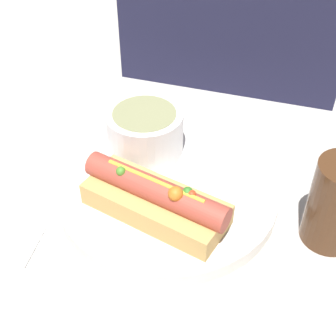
# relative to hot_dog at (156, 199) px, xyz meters

# --- Properties ---
(ground_plane) EXTENTS (4.00, 4.00, 0.00)m
(ground_plane) POSITION_rel_hot_dog_xyz_m (-0.00, 0.05, -0.04)
(ground_plane) COLOR #BCB7AD
(dinner_plate) EXTENTS (0.27, 0.27, 0.02)m
(dinner_plate) POSITION_rel_hot_dog_xyz_m (-0.00, 0.05, -0.03)
(dinner_plate) COLOR white
(dinner_plate) RESTS_ON ground_plane
(hot_dog) EXTENTS (0.18, 0.10, 0.06)m
(hot_dog) POSITION_rel_hot_dog_xyz_m (0.00, 0.00, 0.00)
(hot_dog) COLOR tan
(hot_dog) RESTS_ON dinner_plate
(soup_bowl) EXTENTS (0.10, 0.10, 0.06)m
(soup_bowl) POSITION_rel_hot_dog_xyz_m (-0.05, 0.11, 0.01)
(soup_bowl) COLOR white
(soup_bowl) RESTS_ON dinner_plate
(spoon) EXTENTS (0.09, 0.14, 0.01)m
(spoon) POSITION_rel_hot_dog_xyz_m (-0.06, 0.07, -0.02)
(spoon) COLOR #B7B7BC
(spoon) RESTS_ON dinner_plate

